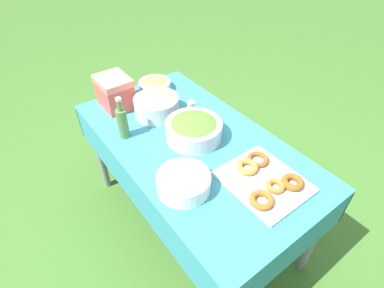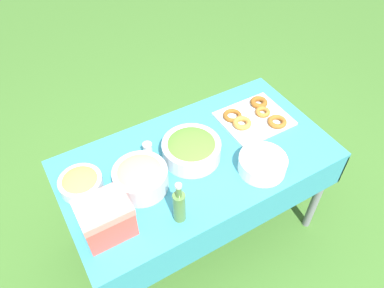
{
  "view_description": "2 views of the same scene",
  "coord_description": "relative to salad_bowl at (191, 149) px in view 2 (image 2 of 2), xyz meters",
  "views": [
    {
      "loc": [
        -1.01,
        0.76,
        1.82
      ],
      "look_at": [
        -0.07,
        0.06,
        0.8
      ],
      "focal_mm": 28.0,
      "sensor_mm": 36.0,
      "label": 1
    },
    {
      "loc": [
        0.71,
        1.14,
        2.26
      ],
      "look_at": [
        0.03,
        -0.01,
        0.86
      ],
      "focal_mm": 35.0,
      "sensor_mm": 36.0,
      "label": 2
    }
  ],
  "objects": [
    {
      "name": "pasta_bowl",
      "position": [
        0.32,
        0.04,
        0.01
      ],
      "size": [
        0.27,
        0.27,
        0.14
      ],
      "color": "#B2B7BC",
      "rests_on": "picnic_table"
    },
    {
      "name": "salad_bowl",
      "position": [
        0.0,
        0.0,
        0.0
      ],
      "size": [
        0.31,
        0.31,
        0.12
      ],
      "color": "silver",
      "rests_on": "picnic_table"
    },
    {
      "name": "picnic_table",
      "position": [
        -0.03,
        0.02,
        -0.16
      ],
      "size": [
        1.48,
        0.8,
        0.74
      ],
      "color": "teal",
      "rests_on": "ground_plane"
    },
    {
      "name": "donut_platter",
      "position": [
        -0.47,
        -0.07,
        -0.05
      ],
      "size": [
        0.39,
        0.35,
        0.05
      ],
      "color": "silver",
      "rests_on": "picnic_table"
    },
    {
      "name": "olive_bowl",
      "position": [
        0.58,
        -0.1,
        -0.02
      ],
      "size": [
        0.22,
        0.22,
        0.08
      ],
      "color": "silver",
      "rests_on": "picnic_table"
    },
    {
      "name": "olive_oil_bottle",
      "position": [
        0.24,
        0.3,
        0.04
      ],
      "size": [
        0.06,
        0.06,
        0.25
      ],
      "color": "#4C7238",
      "rests_on": "picnic_table"
    },
    {
      "name": "ground_plane",
      "position": [
        -0.03,
        0.02,
        -0.81
      ],
      "size": [
        14.0,
        14.0,
        0.0
      ],
      "primitive_type": "plane",
      "color": "#3D6B28"
    },
    {
      "name": "salt_shaker",
      "position": [
        0.2,
        -0.13,
        -0.02
      ],
      "size": [
        0.05,
        0.05,
        0.09
      ],
      "color": "white",
      "rests_on": "picnic_table"
    },
    {
      "name": "plate_stack",
      "position": [
        -0.27,
        0.26,
        -0.02
      ],
      "size": [
        0.25,
        0.25,
        0.08
      ],
      "color": "white",
      "rests_on": "picnic_table"
    },
    {
      "name": "cooler_box",
      "position": [
        0.55,
        0.2,
        0.04
      ],
      "size": [
        0.22,
        0.18,
        0.2
      ],
      "color": "#E04C42",
      "rests_on": "picnic_table"
    }
  ]
}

